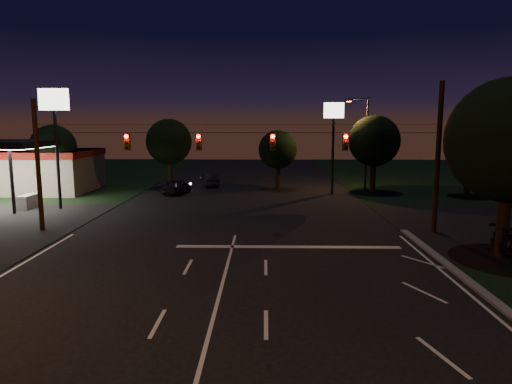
{
  "coord_description": "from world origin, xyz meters",
  "views": [
    {
      "loc": [
        1.75,
        -12.22,
        6.59
      ],
      "look_at": [
        1.28,
        11.34,
        3.0
      ],
      "focal_mm": 32.0,
      "sensor_mm": 36.0,
      "label": 1
    }
  ],
  "objects_px": {
    "utility_pole_right": "(433,232)",
    "tree_right_near": "(508,142)",
    "car_oncoming_b": "(210,180)",
    "car_oncoming_a": "(177,187)"
  },
  "relations": [
    {
      "from": "utility_pole_right",
      "to": "car_oncoming_a",
      "type": "bearing_deg",
      "value": 141.41
    },
    {
      "from": "car_oncoming_b",
      "to": "utility_pole_right",
      "type": "bearing_deg",
      "value": 113.03
    },
    {
      "from": "utility_pole_right",
      "to": "car_oncoming_b",
      "type": "height_order",
      "value": "utility_pole_right"
    },
    {
      "from": "tree_right_near",
      "to": "car_oncoming_b",
      "type": "relative_size",
      "value": 2.14
    },
    {
      "from": "tree_right_near",
      "to": "car_oncoming_a",
      "type": "xyz_separation_m",
      "value": [
        -20.01,
        19.58,
        -4.99
      ]
    },
    {
      "from": "car_oncoming_a",
      "to": "car_oncoming_b",
      "type": "relative_size",
      "value": 0.99
    },
    {
      "from": "car_oncoming_b",
      "to": "tree_right_near",
      "type": "bearing_deg",
      "value": 109.61
    },
    {
      "from": "utility_pole_right",
      "to": "tree_right_near",
      "type": "relative_size",
      "value": 1.03
    },
    {
      "from": "tree_right_near",
      "to": "car_oncoming_b",
      "type": "distance_m",
      "value": 30.96
    },
    {
      "from": "tree_right_near",
      "to": "car_oncoming_b",
      "type": "height_order",
      "value": "tree_right_near"
    }
  ]
}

